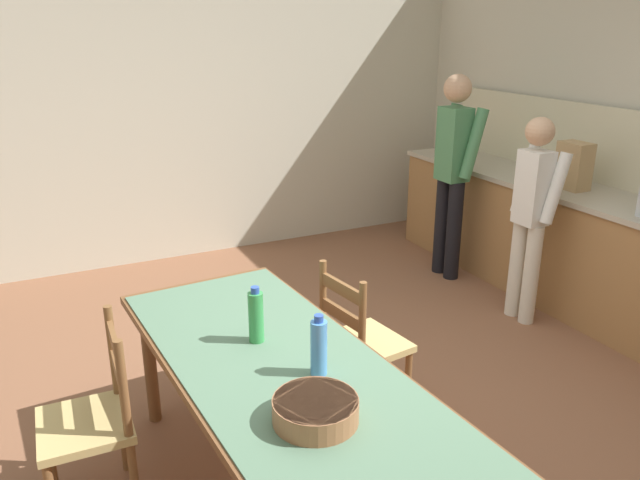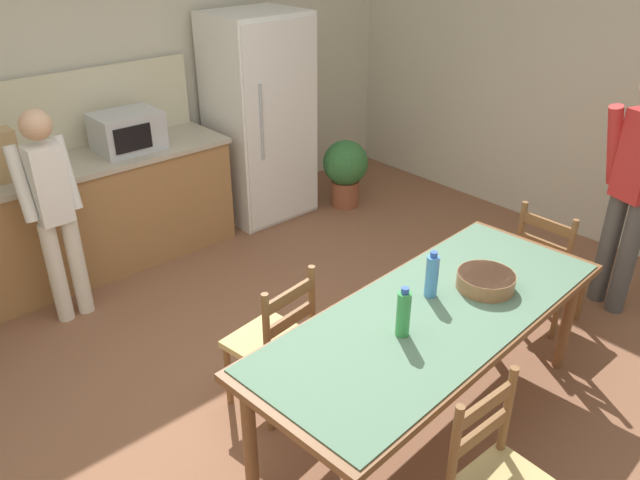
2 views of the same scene
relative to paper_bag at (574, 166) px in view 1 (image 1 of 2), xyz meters
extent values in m
plane|color=brown|center=(0.87, -2.20, -1.11)|extent=(8.32, 8.32, 0.00)
cube|color=beige|center=(-2.39, -2.20, 0.34)|extent=(0.12, 5.20, 2.90)
cube|color=#9E7042|center=(-0.04, 0.03, -0.66)|extent=(3.49, 0.62, 0.89)
cube|color=#B2A893|center=(-0.04, 0.03, -0.20)|extent=(3.53, 0.66, 0.04)
cube|color=#B7BCC1|center=(-0.83, 0.03, -0.19)|extent=(0.52, 0.38, 0.02)
cube|color=beige|center=(-0.04, 0.34, 0.12)|extent=(3.49, 0.03, 0.60)
cube|color=tan|center=(0.00, 0.00, 0.00)|extent=(0.24, 0.16, 0.36)
cylinder|color=brown|center=(0.21, -3.30, -0.76)|extent=(0.07, 0.07, 0.71)
cylinder|color=brown|center=(0.17, -2.65, -0.76)|extent=(0.07, 0.07, 0.71)
cube|color=brown|center=(1.19, -2.91, -0.38)|extent=(2.27, 1.01, 0.04)
cube|color=#567A60|center=(1.19, -2.91, -0.36)|extent=(2.18, 0.97, 0.01)
cylinder|color=green|center=(0.92, -2.93, -0.23)|extent=(0.07, 0.07, 0.24)
cylinder|color=#2D51B2|center=(0.92, -2.93, -0.10)|extent=(0.04, 0.04, 0.03)
cylinder|color=#4C8ED6|center=(1.30, -2.79, -0.23)|extent=(0.07, 0.07, 0.24)
cylinder|color=#2D51B2|center=(1.30, -2.79, -0.10)|extent=(0.04, 0.04, 0.03)
cylinder|color=#9E6642|center=(1.59, -2.95, -0.31)|extent=(0.32, 0.32, 0.09)
cylinder|color=#9E6642|center=(1.59, -2.95, -0.27)|extent=(0.31, 0.31, 0.02)
cylinder|color=brown|center=(0.80, -1.99, -0.90)|extent=(0.04, 0.04, 0.41)
cylinder|color=brown|center=(0.44, -2.04, -0.90)|extent=(0.04, 0.04, 0.41)
cylinder|color=brown|center=(0.85, -2.33, -0.90)|extent=(0.04, 0.04, 0.41)
cylinder|color=brown|center=(0.49, -2.38, -0.90)|extent=(0.04, 0.04, 0.41)
cube|color=tan|center=(0.65, -2.18, -0.68)|extent=(0.47, 0.45, 0.04)
cylinder|color=brown|center=(0.85, -2.33, -0.43)|extent=(0.04, 0.04, 0.46)
cylinder|color=brown|center=(0.49, -2.38, -0.43)|extent=(0.04, 0.04, 0.46)
cube|color=brown|center=(0.67, -2.35, -0.30)|extent=(0.36, 0.07, 0.07)
cube|color=brown|center=(0.67, -2.35, -0.45)|extent=(0.36, 0.07, 0.07)
cylinder|color=brown|center=(0.56, -3.86, -0.90)|extent=(0.04, 0.04, 0.41)
cylinder|color=brown|center=(0.57, -3.52, -0.90)|extent=(0.04, 0.04, 0.41)
cube|color=tan|center=(0.75, -3.70, -0.68)|extent=(0.43, 0.41, 0.04)
cylinder|color=brown|center=(0.57, -3.52, -0.43)|extent=(0.04, 0.04, 0.46)
cylinder|color=brown|center=(0.93, -3.54, -0.43)|extent=(0.04, 0.04, 0.46)
cube|color=brown|center=(0.75, -3.53, -0.30)|extent=(0.36, 0.03, 0.07)
cube|color=brown|center=(0.75, -3.53, -0.45)|extent=(0.36, 0.03, 0.07)
cylinder|color=black|center=(-0.92, -0.50, -0.68)|extent=(0.13, 0.13, 0.87)
cylinder|color=black|center=(-0.74, -0.50, -0.68)|extent=(0.13, 0.13, 0.87)
cube|color=#478456|center=(-0.83, -0.50, 0.07)|extent=(0.24, 0.20, 0.62)
sphere|color=tan|center=(-0.83, -0.50, 0.53)|extent=(0.23, 0.23, 0.23)
cylinder|color=#478456|center=(-1.00, -0.43, 0.09)|extent=(0.10, 0.23, 0.59)
cylinder|color=#478456|center=(-0.66, -0.43, 0.09)|extent=(0.10, 0.23, 0.59)
cylinder|color=silver|center=(0.06, -0.52, -0.73)|extent=(0.11, 0.11, 0.76)
cylinder|color=silver|center=(0.21, -0.52, -0.73)|extent=(0.11, 0.11, 0.76)
cube|color=white|center=(0.13, -0.52, -0.08)|extent=(0.21, 0.17, 0.54)
sphere|color=tan|center=(0.13, -0.52, 0.32)|extent=(0.20, 0.20, 0.20)
cylinder|color=white|center=(-0.02, -0.46, -0.06)|extent=(0.09, 0.21, 0.51)
cylinder|color=white|center=(0.28, -0.46, -0.06)|extent=(0.09, 0.21, 0.51)
camera|label=1|loc=(3.34, -3.79, 1.04)|focal=35.00mm
camera|label=2|loc=(-1.06, -4.53, 1.50)|focal=35.00mm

